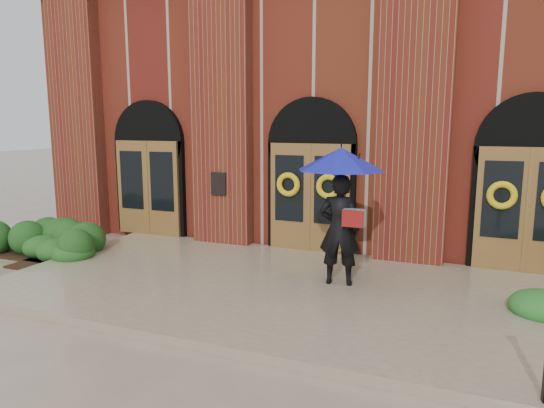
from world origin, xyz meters
The scene contains 6 objects.
ground centered at (0.00, 0.00, 0.00)m, with size 90.00×90.00×0.00m, color gray.
landing centered at (0.00, 0.15, 0.07)m, with size 10.00×5.30×0.15m, color tan.
church_building centered at (0.00, 8.78, 3.50)m, with size 16.20×12.53×7.00m.
man_with_umbrella centered at (1.25, 0.62, 1.92)m, with size 1.81×1.81×2.53m.
hedge_wall_left centered at (-5.73, 0.50, 0.38)m, with size 3.00×1.20×0.77m, color #1B4617.
hedge_front_left centered at (-5.10, 0.00, 0.25)m, with size 1.39×1.19×0.49m, color #204F1B.
Camera 1 is at (3.37, -7.88, 3.11)m, focal length 32.00 mm.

